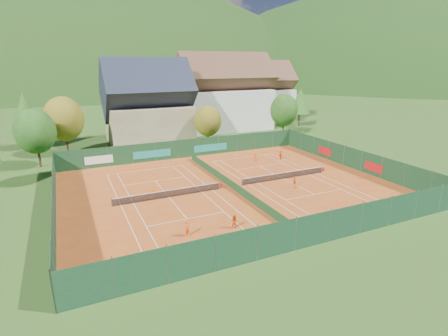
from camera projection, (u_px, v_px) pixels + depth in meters
ground at (231, 188)px, 43.91m from camera, size 600.00×600.00×0.00m
clay_pad at (231, 187)px, 43.90m from camera, size 40.00×32.00×0.01m
court_markings_left at (169, 197)px, 40.68m from camera, size 11.03×23.83×0.00m
court_markings_right at (284, 179)px, 47.11m from camera, size 11.03×23.83×0.00m
tennis_net_left at (170, 193)px, 40.60m from camera, size 13.30×0.10×1.02m
tennis_net_right at (285, 175)px, 47.03m from camera, size 13.30×0.10×1.02m
court_divider at (231, 184)px, 43.75m from camera, size 0.03×28.80×1.00m
fence_north at (186, 149)px, 57.15m from camera, size 40.00×0.10×3.00m
fence_south at (313, 230)px, 29.59m from camera, size 40.00×0.04×3.00m
fence_west at (54, 202)px, 35.42m from camera, size 0.04×32.00×3.00m
fence_east at (352, 158)px, 51.55m from camera, size 0.09×32.00×3.00m
chalet at (148, 108)px, 66.76m from camera, size 16.20×12.00×16.00m
hotel_block_a at (225, 97)px, 79.38m from camera, size 21.60×11.00×17.25m
hotel_block_b at (260, 95)px, 92.17m from camera, size 17.28×10.00×15.50m
tree_west_front at (35, 132)px, 50.81m from camera, size 5.72×5.72×8.69m
tree_west_mid at (64, 119)px, 57.42m from camera, size 6.44×6.44×9.78m
tree_west_back at (25, 111)px, 61.75m from camera, size 5.60×5.60×10.00m
tree_center at (208, 121)px, 64.00m from camera, size 5.01×5.01×7.60m
tree_east_front at (284, 110)px, 72.78m from camera, size 5.72×5.72×8.69m
tree_east_mid at (300, 101)px, 83.54m from camera, size 5.04×5.04×9.00m
tree_east_back at (254, 96)px, 87.06m from camera, size 7.15×7.15×10.86m
mountain_backdrop at (132, 135)px, 269.48m from camera, size 820.00×530.00×242.00m
ball_hopper at (381, 202)px, 38.06m from camera, size 0.34×0.34×0.80m
loose_ball_0 at (199, 226)px, 33.54m from camera, size 0.07×0.07×0.07m
loose_ball_1 at (316, 201)px, 39.51m from camera, size 0.07×0.07×0.07m
loose_ball_2 at (241, 180)px, 46.48m from camera, size 0.07×0.07×0.07m
loose_ball_3 at (190, 175)px, 48.42m from camera, size 0.07×0.07×0.07m
loose_ball_4 at (316, 186)px, 44.46m from camera, size 0.07×0.07×0.07m
player_left_near at (187, 229)px, 31.47m from camera, size 0.65×0.62×1.50m
player_left_mid at (235, 222)px, 32.90m from camera, size 0.86×0.78×1.42m
player_left_far at (155, 190)px, 41.21m from camera, size 0.89×0.67×1.22m
player_right_near at (294, 182)px, 43.44m from camera, size 0.89×0.90×1.52m
player_right_far_a at (256, 157)px, 55.34m from camera, size 0.70×0.59×1.23m
player_right_far_b at (280, 155)px, 56.21m from camera, size 1.40×1.23×1.53m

